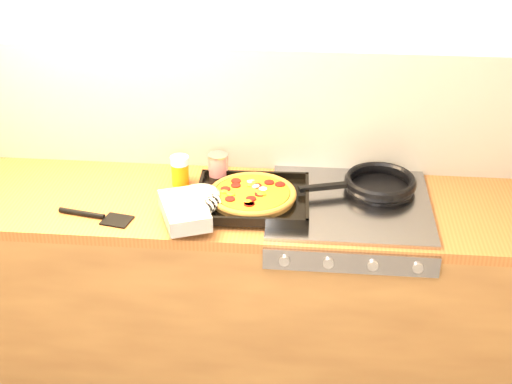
# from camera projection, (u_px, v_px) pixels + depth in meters

# --- Properties ---
(room_shell) EXTENTS (3.20, 3.20, 3.20)m
(room_shell) POSITION_uv_depth(u_px,v_px,m) (238.00, 110.00, 2.83)
(room_shell) COLOR white
(room_shell) RESTS_ON ground
(counter_run) EXTENTS (3.20, 0.62, 0.90)m
(counter_run) POSITION_uv_depth(u_px,v_px,m) (232.00, 295.00, 2.92)
(counter_run) COLOR olive
(counter_run) RESTS_ON ground
(stovetop) EXTENTS (0.60, 0.56, 0.02)m
(stovetop) POSITION_uv_depth(u_px,v_px,m) (350.00, 204.00, 2.66)
(stovetop) COLOR gray
(stovetop) RESTS_ON counter_run
(pizza_on_tray) EXTENTS (0.56, 0.50, 0.07)m
(pizza_on_tray) POSITION_uv_depth(u_px,v_px,m) (234.00, 199.00, 2.62)
(pizza_on_tray) COLOR black
(pizza_on_tray) RESTS_ON stovetop
(frying_pan) EXTENTS (0.48, 0.35, 0.05)m
(frying_pan) POSITION_uv_depth(u_px,v_px,m) (378.00, 184.00, 2.73)
(frying_pan) COLOR black
(frying_pan) RESTS_ON stovetop
(tomato_can) EXTENTS (0.10, 0.10, 0.11)m
(tomato_can) POSITION_uv_depth(u_px,v_px,m) (218.00, 168.00, 2.82)
(tomato_can) COLOR maroon
(tomato_can) RESTS_ON counter_run
(juice_glass) EXTENTS (0.09, 0.09, 0.12)m
(juice_glass) POSITION_uv_depth(u_px,v_px,m) (180.00, 170.00, 2.78)
(juice_glass) COLOR orange
(juice_glass) RESTS_ON counter_run
(wooden_spoon) EXTENTS (0.28, 0.15, 0.02)m
(wooden_spoon) POSITION_uv_depth(u_px,v_px,m) (258.00, 181.00, 2.82)
(wooden_spoon) COLOR #A38245
(wooden_spoon) RESTS_ON counter_run
(black_spatula) EXTENTS (0.29, 0.11, 0.02)m
(black_spatula) POSITION_uv_depth(u_px,v_px,m) (96.00, 216.00, 2.58)
(black_spatula) COLOR black
(black_spatula) RESTS_ON counter_run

